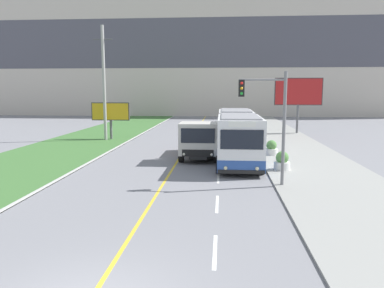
{
  "coord_description": "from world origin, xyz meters",
  "views": [
    {
      "loc": [
        2.91,
        -7.22,
        4.69
      ],
      "look_at": [
        1.1,
        15.32,
        1.4
      ],
      "focal_mm": 35.0,
      "sensor_mm": 36.0,
      "label": 1
    }
  ],
  "objects_px": {
    "billboard_large": "(298,93)",
    "planter_round_second": "(271,148)",
    "city_bus": "(237,135)",
    "planter_round_third": "(262,139)",
    "dump_truck": "(200,141)",
    "utility_pole_far": "(104,83)",
    "planter_round_near": "(282,162)",
    "traffic_light_mast": "(270,114)",
    "billboard_small": "(111,113)",
    "planter_round_far": "(259,132)"
  },
  "relations": [
    {
      "from": "traffic_light_mast",
      "to": "planter_round_far",
      "type": "xyz_separation_m",
      "value": [
        1.34,
        18.82,
        -3.0
      ]
    },
    {
      "from": "dump_truck",
      "to": "billboard_small",
      "type": "height_order",
      "value": "billboard_small"
    },
    {
      "from": "billboard_large",
      "to": "planter_round_far",
      "type": "relative_size",
      "value": 5.58
    },
    {
      "from": "billboard_large",
      "to": "planter_round_near",
      "type": "relative_size",
      "value": 5.46
    },
    {
      "from": "billboard_large",
      "to": "planter_round_near",
      "type": "height_order",
      "value": "billboard_large"
    },
    {
      "from": "planter_round_third",
      "to": "billboard_large",
      "type": "bearing_deg",
      "value": 62.35
    },
    {
      "from": "planter_round_third",
      "to": "city_bus",
      "type": "bearing_deg",
      "value": -110.61
    },
    {
      "from": "city_bus",
      "to": "traffic_light_mast",
      "type": "bearing_deg",
      "value": -80.58
    },
    {
      "from": "utility_pole_far",
      "to": "planter_round_second",
      "type": "bearing_deg",
      "value": -27.01
    },
    {
      "from": "billboard_small",
      "to": "planter_round_near",
      "type": "relative_size",
      "value": 3.35
    },
    {
      "from": "billboard_large",
      "to": "planter_round_third",
      "type": "xyz_separation_m",
      "value": [
        -4.69,
        -8.94,
        -3.82
      ]
    },
    {
      "from": "city_bus",
      "to": "planter_round_third",
      "type": "xyz_separation_m",
      "value": [
        2.33,
        6.18,
        -1.1
      ]
    },
    {
      "from": "city_bus",
      "to": "planter_round_third",
      "type": "bearing_deg",
      "value": 69.39
    },
    {
      "from": "traffic_light_mast",
      "to": "billboard_large",
      "type": "bearing_deg",
      "value": 75.74
    },
    {
      "from": "city_bus",
      "to": "planter_round_third",
      "type": "distance_m",
      "value": 6.7
    },
    {
      "from": "planter_round_second",
      "to": "planter_round_third",
      "type": "distance_m",
      "value": 5.11
    },
    {
      "from": "billboard_small",
      "to": "planter_round_third",
      "type": "xyz_separation_m",
      "value": [
        13.93,
        -2.92,
        -2.01
      ]
    },
    {
      "from": "city_bus",
      "to": "planter_round_far",
      "type": "height_order",
      "value": "city_bus"
    },
    {
      "from": "dump_truck",
      "to": "billboard_large",
      "type": "relative_size",
      "value": 1.04
    },
    {
      "from": "billboard_large",
      "to": "planter_round_second",
      "type": "bearing_deg",
      "value": -107.8
    },
    {
      "from": "dump_truck",
      "to": "traffic_light_mast",
      "type": "distance_m",
      "value": 8.01
    },
    {
      "from": "planter_round_second",
      "to": "planter_round_third",
      "type": "relative_size",
      "value": 1.07
    },
    {
      "from": "traffic_light_mast",
      "to": "planter_round_near",
      "type": "distance_m",
      "value": 4.77
    },
    {
      "from": "utility_pole_far",
      "to": "traffic_light_mast",
      "type": "distance_m",
      "value": 20.78
    },
    {
      "from": "dump_truck",
      "to": "billboard_small",
      "type": "relative_size",
      "value": 1.7
    },
    {
      "from": "planter_round_third",
      "to": "billboard_small",
      "type": "bearing_deg",
      "value": 168.15
    },
    {
      "from": "traffic_light_mast",
      "to": "planter_round_second",
      "type": "relative_size",
      "value": 5.3
    },
    {
      "from": "traffic_light_mast",
      "to": "planter_round_second",
      "type": "bearing_deg",
      "value": 81.75
    },
    {
      "from": "traffic_light_mast",
      "to": "city_bus",
      "type": "bearing_deg",
      "value": 99.42
    },
    {
      "from": "city_bus",
      "to": "billboard_small",
      "type": "xyz_separation_m",
      "value": [
        -11.61,
        9.11,
        0.91
      ]
    },
    {
      "from": "utility_pole_far",
      "to": "planter_round_far",
      "type": "height_order",
      "value": "utility_pole_far"
    },
    {
      "from": "city_bus",
      "to": "billboard_large",
      "type": "relative_size",
      "value": 2.1
    },
    {
      "from": "planter_round_second",
      "to": "utility_pole_far",
      "type": "bearing_deg",
      "value": 152.99
    },
    {
      "from": "billboard_large",
      "to": "planter_round_far",
      "type": "distance_m",
      "value": 6.97
    },
    {
      "from": "planter_round_near",
      "to": "planter_round_second",
      "type": "bearing_deg",
      "value": 89.51
    },
    {
      "from": "dump_truck",
      "to": "billboard_large",
      "type": "xyz_separation_m",
      "value": [
        9.54,
        15.97,
        3.04
      ]
    },
    {
      "from": "city_bus",
      "to": "utility_pole_far",
      "type": "height_order",
      "value": "utility_pole_far"
    },
    {
      "from": "planter_round_far",
      "to": "traffic_light_mast",
      "type": "bearing_deg",
      "value": -94.08
    },
    {
      "from": "planter_round_far",
      "to": "planter_round_second",
      "type": "bearing_deg",
      "value": -90.52
    },
    {
      "from": "planter_round_near",
      "to": "planter_round_far",
      "type": "height_order",
      "value": "planter_round_near"
    },
    {
      "from": "billboard_large",
      "to": "planter_round_second",
      "type": "relative_size",
      "value": 5.66
    },
    {
      "from": "billboard_large",
      "to": "billboard_small",
      "type": "xyz_separation_m",
      "value": [
        -18.62,
        -6.02,
        -1.81
      ]
    },
    {
      "from": "city_bus",
      "to": "billboard_large",
      "type": "distance_m",
      "value": 16.89
    },
    {
      "from": "traffic_light_mast",
      "to": "planter_round_far",
      "type": "height_order",
      "value": "traffic_light_mast"
    },
    {
      "from": "traffic_light_mast",
      "to": "planter_round_far",
      "type": "relative_size",
      "value": 5.22
    },
    {
      "from": "dump_truck",
      "to": "planter_round_second",
      "type": "bearing_deg",
      "value": 20.91
    },
    {
      "from": "dump_truck",
      "to": "planter_round_near",
      "type": "distance_m",
      "value": 5.96
    },
    {
      "from": "billboard_large",
      "to": "planter_round_near",
      "type": "xyz_separation_m",
      "value": [
        -4.55,
        -19.15,
        -3.77
      ]
    },
    {
      "from": "planter_round_far",
      "to": "city_bus",
      "type": "bearing_deg",
      "value": -102.93
    },
    {
      "from": "planter_round_second",
      "to": "planter_round_third",
      "type": "height_order",
      "value": "planter_round_second"
    }
  ]
}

